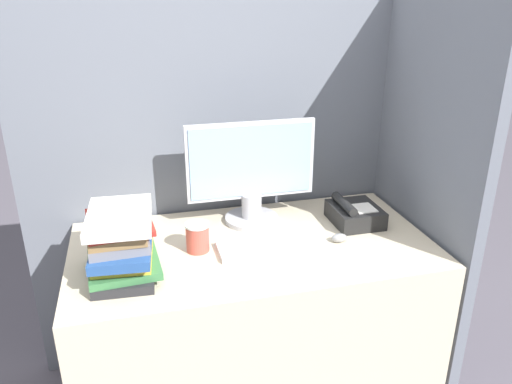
# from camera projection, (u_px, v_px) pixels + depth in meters

# --- Properties ---
(cubicle_panel_rear) EXTENTS (1.74, 0.04, 1.66)m
(cubicle_panel_rear) POSITION_uv_depth(u_px,v_px,m) (231.00, 182.00, 2.18)
(cubicle_panel_rear) COLOR slate
(cubicle_panel_rear) RESTS_ON ground_plane
(cubicle_panel_right) EXTENTS (0.04, 0.76, 1.66)m
(cubicle_panel_right) POSITION_uv_depth(u_px,v_px,m) (420.00, 198.00, 2.02)
(cubicle_panel_right) COLOR slate
(cubicle_panel_right) RESTS_ON ground_plane
(desk) EXTENTS (1.34, 0.70, 0.73)m
(desk) POSITION_uv_depth(u_px,v_px,m) (253.00, 324.00, 2.01)
(desk) COLOR beige
(desk) RESTS_ON ground_plane
(monitor) EXTENTS (0.52, 0.22, 0.42)m
(monitor) POSITION_uv_depth(u_px,v_px,m) (251.00, 177.00, 1.98)
(monitor) COLOR #B7B7BC
(monitor) RESTS_ON desk
(keyboard) EXTENTS (0.40, 0.14, 0.02)m
(keyboard) POSITION_uv_depth(u_px,v_px,m) (273.00, 246.00, 1.83)
(keyboard) COLOR silver
(keyboard) RESTS_ON desk
(mouse) EXTENTS (0.06, 0.04, 0.03)m
(mouse) POSITION_uv_depth(u_px,v_px,m) (339.00, 238.00, 1.88)
(mouse) COLOR gray
(mouse) RESTS_ON desk
(coffee_cup) EXTENTS (0.09, 0.09, 0.11)m
(coffee_cup) POSITION_uv_depth(u_px,v_px,m) (197.00, 237.00, 1.80)
(coffee_cup) COLOR #BF4C3F
(coffee_cup) RESTS_ON desk
(book_stack) EXTENTS (0.24, 0.31, 0.23)m
(book_stack) POSITION_uv_depth(u_px,v_px,m) (121.00, 244.00, 1.63)
(book_stack) COLOR #262628
(book_stack) RESTS_ON desk
(desk_telephone) EXTENTS (0.19, 0.21, 0.11)m
(desk_telephone) POSITION_uv_depth(u_px,v_px,m) (354.00, 214.00, 2.02)
(desk_telephone) COLOR black
(desk_telephone) RESTS_ON desk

